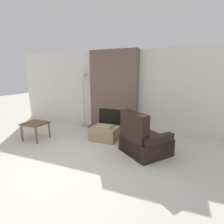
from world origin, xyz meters
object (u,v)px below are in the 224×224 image
(ottoman, at_px, (105,133))
(armchair, at_px, (143,142))
(floor_lamp_left, at_px, (83,82))
(side_table, at_px, (35,125))

(ottoman, relative_size, armchair, 0.57)
(armchair, relative_size, floor_lamp_left, 0.72)
(armchair, height_order, floor_lamp_left, floor_lamp_left)
(side_table, bearing_deg, ottoman, 21.97)
(floor_lamp_left, bearing_deg, side_table, -108.96)
(ottoman, height_order, side_table, side_table)
(armchair, relative_size, side_table, 2.17)
(ottoman, distance_m, armchair, 1.30)
(side_table, bearing_deg, armchair, 4.76)
(side_table, height_order, floor_lamp_left, floor_lamp_left)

